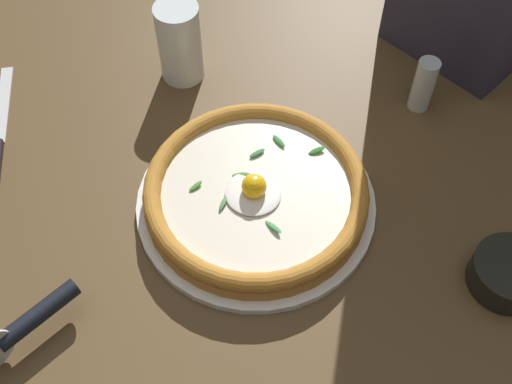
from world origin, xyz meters
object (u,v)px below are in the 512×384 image
at_px(pizza, 256,192).
at_px(side_bowl, 509,274).
at_px(pepper_shaker, 424,85).
at_px(pizza_cutter, 23,326).
at_px(drinking_glass, 180,47).

xyz_separation_m(pizza, side_bowl, (-0.33, -0.05, -0.01)).
bearing_deg(pepper_shaker, pizza_cutter, 64.51).
bearing_deg(pizza_cutter, side_bowl, -144.22).
relative_size(side_bowl, pepper_shaker, 1.08).
bearing_deg(drinking_glass, side_bowl, 167.39).
relative_size(side_bowl, drinking_glass, 0.75).
bearing_deg(pizza, pepper_shaker, -115.03).
bearing_deg(pepper_shaker, side_bowl, 130.42).
distance_m(pizza, pepper_shaker, 0.31).
relative_size(side_bowl, pizza_cutter, 0.60).
relative_size(pizza, pepper_shaker, 3.37).
bearing_deg(drinking_glass, pizza_cutter, 99.51).
height_order(pizza, drinking_glass, drinking_glass).
height_order(side_bowl, pepper_shaker, pepper_shaker).
height_order(pizza_cutter, drinking_glass, drinking_glass).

